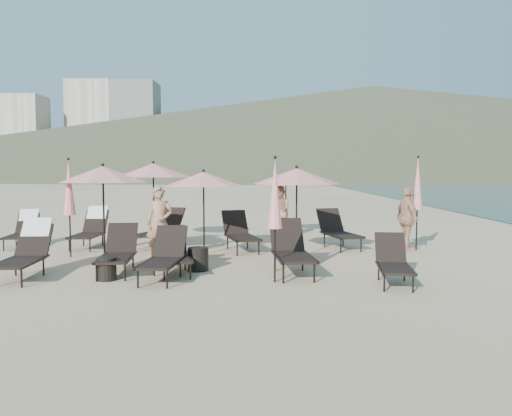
{
  "coord_description": "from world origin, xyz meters",
  "views": [
    {
      "loc": [
        0.68,
        -9.46,
        2.01
      ],
      "look_at": [
        0.21,
        3.5,
        1.1
      ],
      "focal_mm": 35.0,
      "sensor_mm": 36.0,
      "label": 1
    }
  ],
  "objects_px": {
    "lounger_2": "(164,256)",
    "lounger_6": "(23,229)",
    "lounger_0": "(26,250)",
    "umbrella_open_3": "(153,170)",
    "umbrella_closed_1": "(418,184)",
    "lounger_3": "(174,252)",
    "umbrella_open_4": "(286,179)",
    "umbrella_open_1": "(204,179)",
    "beachgoer_c": "(407,219)",
    "lounger_5": "(393,261)",
    "lounger_9": "(240,233)",
    "umbrella_open_0": "(103,174)",
    "side_table_1": "(198,259)",
    "lounger_7": "(91,228)",
    "lounger_8": "(161,229)",
    "umbrella_closed_0": "(275,195)",
    "lounger_4": "(291,249)",
    "umbrella_closed_2": "(69,188)",
    "lounger_1": "(118,251)",
    "umbrella_open_2": "(297,176)",
    "beachgoer_a": "(160,223)",
    "beachgoer_b": "(279,212)",
    "side_table_0": "(107,269)",
    "lounger_10": "(338,230)"
  },
  "relations": [
    {
      "from": "lounger_2",
      "to": "lounger_6",
      "type": "relative_size",
      "value": 1.01
    },
    {
      "from": "lounger_0",
      "to": "umbrella_open_3",
      "type": "distance_m",
      "value": 5.37
    },
    {
      "from": "lounger_6",
      "to": "umbrella_closed_1",
      "type": "xyz_separation_m",
      "value": [
        10.62,
        -0.18,
        1.24
      ]
    },
    {
      "from": "lounger_3",
      "to": "umbrella_open_4",
      "type": "relative_size",
      "value": 0.81
    },
    {
      "from": "umbrella_open_1",
      "to": "beachgoer_c",
      "type": "bearing_deg",
      "value": 9.03
    },
    {
      "from": "lounger_5",
      "to": "lounger_9",
      "type": "distance_m",
      "value": 4.85
    },
    {
      "from": "lounger_0",
      "to": "umbrella_open_0",
      "type": "relative_size",
      "value": 0.81
    },
    {
      "from": "umbrella_open_4",
      "to": "side_table_1",
      "type": "bearing_deg",
      "value": -108.56
    },
    {
      "from": "lounger_7",
      "to": "lounger_8",
      "type": "height_order",
      "value": "lounger_7"
    },
    {
      "from": "lounger_7",
      "to": "lounger_9",
      "type": "height_order",
      "value": "lounger_7"
    },
    {
      "from": "umbrella_closed_1",
      "to": "umbrella_closed_0",
      "type": "bearing_deg",
      "value": -132.47
    },
    {
      "from": "lounger_8",
      "to": "umbrella_open_0",
      "type": "bearing_deg",
      "value": -93.32
    },
    {
      "from": "lounger_7",
      "to": "umbrella_closed_0",
      "type": "bearing_deg",
      "value": -42.35
    },
    {
      "from": "lounger_8",
      "to": "umbrella_closed_0",
      "type": "bearing_deg",
      "value": -35.26
    },
    {
      "from": "lounger_4",
      "to": "lounger_9",
      "type": "bearing_deg",
      "value": 104.9
    },
    {
      "from": "lounger_0",
      "to": "umbrella_closed_2",
      "type": "distance_m",
      "value": 2.55
    },
    {
      "from": "lounger_3",
      "to": "lounger_7",
      "type": "height_order",
      "value": "lounger_7"
    },
    {
      "from": "lounger_1",
      "to": "umbrella_closed_1",
      "type": "relative_size",
      "value": 0.7
    },
    {
      "from": "lounger_0",
      "to": "umbrella_open_4",
      "type": "height_order",
      "value": "umbrella_open_4"
    },
    {
      "from": "umbrella_open_2",
      "to": "umbrella_open_4",
      "type": "height_order",
      "value": "umbrella_open_2"
    },
    {
      "from": "lounger_5",
      "to": "beachgoer_a",
      "type": "distance_m",
      "value": 5.41
    },
    {
      "from": "lounger_1",
      "to": "side_table_1",
      "type": "xyz_separation_m",
      "value": [
        1.57,
        0.31,
        -0.2
      ]
    },
    {
      "from": "lounger_7",
      "to": "side_table_1",
      "type": "relative_size",
      "value": 3.65
    },
    {
      "from": "umbrella_closed_1",
      "to": "beachgoer_a",
      "type": "xyz_separation_m",
      "value": [
        -6.41,
        -1.71,
        -0.86
      ]
    },
    {
      "from": "lounger_0",
      "to": "lounger_2",
      "type": "relative_size",
      "value": 1.08
    },
    {
      "from": "lounger_1",
      "to": "beachgoer_b",
      "type": "bearing_deg",
      "value": 52.15
    },
    {
      "from": "lounger_6",
      "to": "beachgoer_a",
      "type": "height_order",
      "value": "beachgoer_a"
    },
    {
      "from": "lounger_7",
      "to": "side_table_0",
      "type": "bearing_deg",
      "value": -68.16
    },
    {
      "from": "lounger_4",
      "to": "side_table_1",
      "type": "relative_size",
      "value": 3.96
    },
    {
      "from": "beachgoer_b",
      "to": "beachgoer_c",
      "type": "relative_size",
      "value": 0.97
    },
    {
      "from": "lounger_5",
      "to": "side_table_1",
      "type": "relative_size",
      "value": 3.23
    },
    {
      "from": "umbrella_open_1",
      "to": "umbrella_open_2",
      "type": "height_order",
      "value": "umbrella_open_2"
    },
    {
      "from": "umbrella_open_4",
      "to": "beachgoer_b",
      "type": "relative_size",
      "value": 1.26
    },
    {
      "from": "beachgoer_c",
      "to": "umbrella_open_4",
      "type": "bearing_deg",
      "value": 32.6
    },
    {
      "from": "lounger_5",
      "to": "umbrella_closed_1",
      "type": "height_order",
      "value": "umbrella_closed_1"
    },
    {
      "from": "lounger_3",
      "to": "side_table_0",
      "type": "distance_m",
      "value": 1.37
    },
    {
      "from": "lounger_6",
      "to": "umbrella_closed_1",
      "type": "bearing_deg",
      "value": -10.9
    },
    {
      "from": "umbrella_open_3",
      "to": "beachgoer_b",
      "type": "distance_m",
      "value": 4.05
    },
    {
      "from": "umbrella_closed_0",
      "to": "lounger_8",
      "type": "bearing_deg",
      "value": 125.49
    },
    {
      "from": "lounger_9",
      "to": "lounger_10",
      "type": "xyz_separation_m",
      "value": [
        2.6,
        0.59,
        0.01
      ]
    },
    {
      "from": "umbrella_open_2",
      "to": "lounger_9",
      "type": "bearing_deg",
      "value": 139.43
    },
    {
      "from": "lounger_4",
      "to": "lounger_9",
      "type": "xyz_separation_m",
      "value": [
        -1.23,
        2.95,
        -0.02
      ]
    },
    {
      "from": "lounger_9",
      "to": "lounger_2",
      "type": "bearing_deg",
      "value": -126.59
    },
    {
      "from": "lounger_0",
      "to": "umbrella_open_0",
      "type": "bearing_deg",
      "value": 62.86
    },
    {
      "from": "lounger_4",
      "to": "umbrella_open_0",
      "type": "bearing_deg",
      "value": 152.69
    },
    {
      "from": "lounger_3",
      "to": "side_table_0",
      "type": "height_order",
      "value": "lounger_3"
    },
    {
      "from": "beachgoer_b",
      "to": "umbrella_open_3",
      "type": "bearing_deg",
      "value": -90.89
    },
    {
      "from": "umbrella_closed_1",
      "to": "umbrella_closed_2",
      "type": "distance_m",
      "value": 8.74
    },
    {
      "from": "umbrella_open_1",
      "to": "beachgoer_c",
      "type": "distance_m",
      "value": 5.33
    },
    {
      "from": "lounger_10",
      "to": "lounger_2",
      "type": "bearing_deg",
      "value": -148.85
    }
  ]
}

